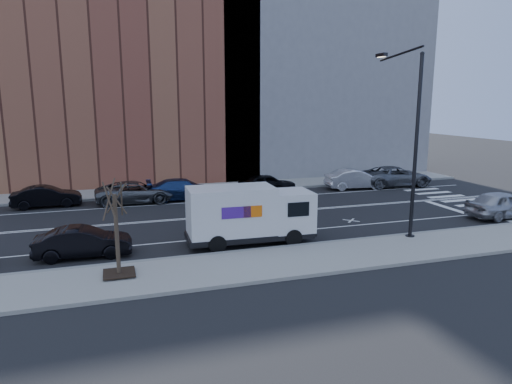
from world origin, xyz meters
TOP-DOWN VIEW (x-y plane):
  - ground at (0.00, 0.00)m, footprint 120.00×120.00m
  - sidewalk_near at (0.00, -8.80)m, footprint 44.00×3.60m
  - sidewalk_far at (0.00, 8.80)m, footprint 44.00×3.60m
  - curb_near at (0.00, -7.00)m, footprint 44.00×0.25m
  - curb_far at (0.00, 7.00)m, footprint 44.00×0.25m
  - crosswalk at (16.00, 0.00)m, footprint 3.00×14.00m
  - road_markings at (0.00, 0.00)m, footprint 40.00×8.60m
  - bldg_brick at (-8.00, 15.60)m, footprint 26.00×10.00m
  - bldg_concrete at (12.00, 15.60)m, footprint 20.00×10.00m
  - streetlight at (7.00, -6.91)m, footprint 0.44×4.02m
  - street_tree at (-7.00, -8.40)m, footprint 1.20×1.20m
  - fedex_van at (-0.86, -5.60)m, footprint 6.22×2.36m
  - far_parked_b at (-11.20, 5.83)m, footprint 4.33×1.69m
  - far_parked_c at (-5.60, 5.43)m, footprint 5.32×2.49m
  - far_parked_d at (-2.34, 5.43)m, footprint 5.15×2.24m
  - far_parked_e at (3.95, 5.70)m, footprint 4.43×1.89m
  - far_parked_f at (11.20, 5.35)m, footprint 4.88×2.13m
  - far_parked_g at (14.87, 5.42)m, footprint 6.06×3.17m
  - driving_sedan at (1.52, -1.62)m, footprint 4.14×1.55m
  - near_parked_rear_a at (-8.43, -5.31)m, footprint 4.18×1.63m
  - near_parked_front at (14.95, -5.32)m, footprint 4.78×2.16m

SIDE VIEW (x-z plane):
  - ground at x=0.00m, z-range 0.00..0.00m
  - crosswalk at x=16.00m, z-range 0.00..0.01m
  - road_markings at x=0.00m, z-range 0.00..0.01m
  - sidewalk_near at x=0.00m, z-range 0.00..0.15m
  - sidewalk_far at x=0.00m, z-range 0.00..0.15m
  - curb_near at x=0.00m, z-range 0.00..0.17m
  - curb_far at x=0.00m, z-range 0.00..0.17m
  - driving_sedan at x=1.52m, z-range 0.00..1.35m
  - near_parked_rear_a at x=-8.43m, z-range 0.00..1.36m
  - far_parked_b at x=-11.20m, z-range 0.00..1.40m
  - far_parked_c at x=-5.60m, z-range 0.00..1.47m
  - far_parked_d at x=-2.34m, z-range 0.00..1.47m
  - far_parked_e at x=3.95m, z-range 0.00..1.49m
  - far_parked_f at x=11.20m, z-range 0.00..1.56m
  - near_parked_front at x=14.95m, z-range 0.00..1.59m
  - far_parked_g at x=14.87m, z-range 0.00..1.63m
  - street_tree at x=-7.00m, z-range -0.42..3.33m
  - fedex_van at x=-0.86m, z-range 0.07..2.88m
  - streetlight at x=7.00m, z-range 0.41..9.75m
  - bldg_brick at x=-8.00m, z-range 0.00..22.00m
  - bldg_concrete at x=12.00m, z-range 0.00..26.00m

